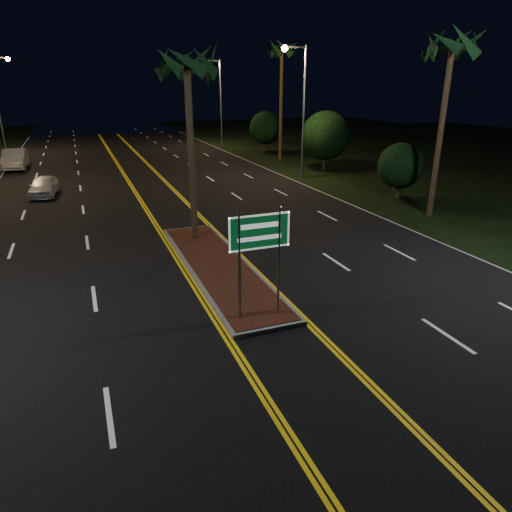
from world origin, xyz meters
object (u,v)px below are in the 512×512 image
palm_right_near (453,45)px  warning_sign (394,175)px  streetlight_left_far (0,94)px  streetlight_right_mid (299,97)px  streetlight_right_far (217,93)px  car_near (43,185)px  median_island (218,266)px  highway_sign (259,242)px  shrub_far (265,128)px  car_far (15,158)px  shrub_near (400,166)px  shrub_mid (326,136)px  palm_median (187,63)px  palm_right_far (282,51)px

palm_right_near → warning_sign: bearing=83.8°
streetlight_left_far → streetlight_right_mid: 30.57m
streetlight_right_far → car_near: streetlight_right_far is taller
median_island → streetlight_right_mid: size_ratio=1.14×
median_island → streetlight_left_far: (-10.61, 37.00, 5.57)m
highway_sign → shrub_far: 35.96m
median_island → car_near: (-6.62, 15.41, 0.63)m
highway_sign → car_far: size_ratio=0.58×
palm_right_near → warning_sign: (0.40, 3.70, -6.72)m
shrub_near → car_near: 21.84m
streetlight_right_far → shrub_far: bearing=-62.0°
streetlight_left_far → shrub_mid: streetlight_left_far is taller
palm_right_near → shrub_far: palm_right_near is taller
median_island → streetlight_right_far: (10.61, 35.00, 5.57)m
palm_median → streetlight_right_mid: bearing=47.3°
shrub_mid → shrub_far: (-0.20, 12.00, -0.39)m
highway_sign → warning_sign: highway_sign is taller
car_near → median_island: bearing=-59.8°
streetlight_right_far → median_island: bearing=-106.9°
streetlight_left_far → shrub_far: (24.41, -8.00, -3.32)m
median_island → warning_sign: size_ratio=4.43×
palm_right_near → car_near: size_ratio=2.18×
shrub_near → car_far: shrub_near is taller
streetlight_right_mid → warning_sign: (2.29, -8.30, -4.17)m
palm_median → car_near: bearing=119.1°
car_far → warning_sign: size_ratio=2.38×
streetlight_left_far → car_near: size_ratio=2.11×
car_far → streetlight_right_mid: bearing=-29.8°
palm_right_near → car_near: palm_right_near is taller
median_island → shrub_near: size_ratio=3.11×
streetlight_left_far → warning_sign: (23.52, -30.30, -4.17)m
palm_median → shrub_far: palm_median is taller
median_island → shrub_near: (13.50, 7.00, 1.86)m
streetlight_right_mid → palm_right_far: 9.00m
median_island → shrub_near: 15.32m
highway_sign → streetlight_right_mid: 22.18m
palm_right_far → shrub_near: 17.56m
streetlight_left_far → streetlight_right_far: size_ratio=1.00×
palm_median → warning_sign: 14.50m
palm_right_far → median_island: bearing=-119.1°
median_island → shrub_far: shrub_far is taller
highway_sign → shrub_mid: bearing=56.6°
streetlight_left_far → shrub_mid: bearing=-39.1°
streetlight_right_mid → shrub_mid: streetlight_right_mid is taller
palm_right_far → shrub_far: palm_right_far is taller
shrub_near → car_near: bearing=157.3°
shrub_near → shrub_mid: 10.04m
highway_sign → shrub_near: 17.55m
car_near → palm_right_far: bearing=28.3°
car_near → car_far: 11.67m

